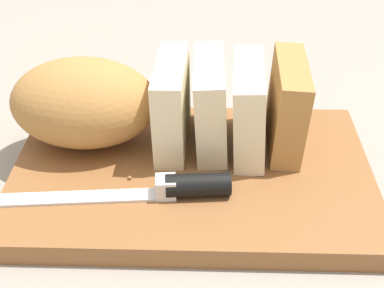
% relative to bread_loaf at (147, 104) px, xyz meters
% --- Properties ---
extents(ground_plane, '(3.00, 3.00, 0.00)m').
position_rel_bread_loaf_xyz_m(ground_plane, '(0.05, -0.05, -0.07)').
color(ground_plane, gray).
extents(cutting_board, '(0.39, 0.26, 0.02)m').
position_rel_bread_loaf_xyz_m(cutting_board, '(0.05, -0.05, -0.06)').
color(cutting_board, brown).
rests_on(cutting_board, ground_plane).
extents(bread_loaf, '(0.33, 0.13, 0.10)m').
position_rel_bread_loaf_xyz_m(bread_loaf, '(0.00, 0.00, 0.00)').
color(bread_loaf, '#A8753D').
rests_on(bread_loaf, cutting_board).
extents(bread_knife, '(0.27, 0.04, 0.02)m').
position_rel_bread_loaf_xyz_m(bread_knife, '(0.02, -0.10, -0.04)').
color(bread_knife, silver).
rests_on(bread_knife, cutting_board).
extents(crumb_near_knife, '(0.00, 0.00, 0.00)m').
position_rel_bread_loaf_xyz_m(crumb_near_knife, '(0.07, -0.00, -0.05)').
color(crumb_near_knife, '#996633').
rests_on(crumb_near_knife, cutting_board).
extents(crumb_near_loaf, '(0.00, 0.00, 0.00)m').
position_rel_bread_loaf_xyz_m(crumb_near_loaf, '(0.01, 0.01, -0.05)').
color(crumb_near_loaf, '#996633').
rests_on(crumb_near_loaf, cutting_board).
extents(crumb_stray_left, '(0.00, 0.00, 0.00)m').
position_rel_bread_loaf_xyz_m(crumb_stray_left, '(-0.02, -0.07, -0.05)').
color(crumb_stray_left, '#996633').
rests_on(crumb_stray_left, cutting_board).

